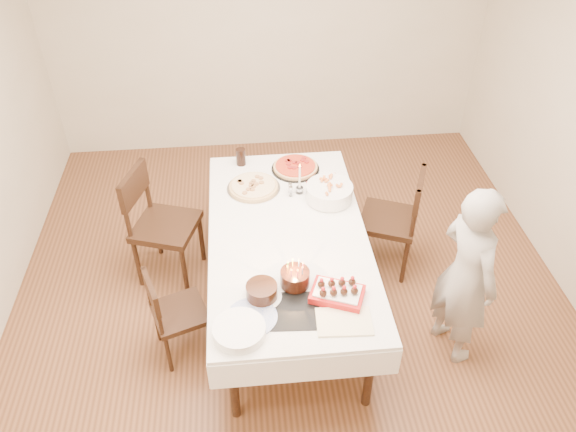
{
  "coord_description": "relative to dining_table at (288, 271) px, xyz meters",
  "views": [
    {
      "loc": [
        -0.34,
        -3.06,
        3.41
      ],
      "look_at": [
        -0.04,
        0.0,
        0.92
      ],
      "focal_mm": 35.0,
      "sensor_mm": 36.0,
      "label": 1
    }
  ],
  "objects": [
    {
      "name": "person",
      "position": [
        1.16,
        -0.51,
        0.34
      ],
      "size": [
        0.5,
        0.61,
        1.44
      ],
      "primitive_type": "imported",
      "rotation": [
        0.0,
        0.0,
        1.91
      ],
      "color": "#A7A39E",
      "rests_on": "floor"
    },
    {
      "name": "birthday_cake",
      "position": [
        -0.0,
        -0.51,
        0.47
      ],
      "size": [
        0.24,
        0.24,
        0.17
      ],
      "primitive_type": "cylinder",
      "rotation": [
        0.0,
        0.0,
        -0.31
      ],
      "color": "#32160D",
      "rests_on": "dining_table"
    },
    {
      "name": "chair_left_dessert",
      "position": [
        -0.8,
        -0.35,
        0.01
      ],
      "size": [
        0.5,
        0.5,
        0.77
      ],
      "primitive_type": null,
      "rotation": [
        0.0,
        0.0,
        3.49
      ],
      "color": "#321D10",
      "rests_on": "floor"
    },
    {
      "name": "plate_stack",
      "position": [
        -0.38,
        -0.88,
        0.41
      ],
      "size": [
        0.38,
        0.38,
        0.07
      ],
      "primitive_type": "cylinder",
      "rotation": [
        0.0,
        0.0,
        0.21
      ],
      "color": "white",
      "rests_on": "dining_table"
    },
    {
      "name": "pizza_pepperoni",
      "position": [
        0.14,
        0.82,
        0.4
      ],
      "size": [
        0.44,
        0.44,
        0.04
      ],
      "primitive_type": "cylinder",
      "rotation": [
        0.0,
        0.0,
        0.09
      ],
      "color": "red",
      "rests_on": "dining_table"
    },
    {
      "name": "dining_table",
      "position": [
        0.0,
        0.0,
        0.0
      ],
      "size": [
        1.38,
        2.26,
        0.75
      ],
      "primitive_type": "cube",
      "rotation": [
        0.0,
        0.0,
        -0.12
      ],
      "color": "white",
      "rests_on": "floor"
    },
    {
      "name": "strawberry_box",
      "position": [
        0.25,
        -0.64,
        0.42
      ],
      "size": [
        0.39,
        0.33,
        0.08
      ],
      "primitive_type": null,
      "rotation": [
        0.0,
        0.0,
        -0.39
      ],
      "color": "#B01514",
      "rests_on": "dining_table"
    },
    {
      "name": "shaker_pair",
      "position": [
        0.07,
        0.46,
        0.42
      ],
      "size": [
        0.1,
        0.1,
        0.09
      ],
      "primitive_type": null,
      "rotation": [
        0.0,
        0.0,
        0.36
      ],
      "color": "white",
      "rests_on": "dining_table"
    },
    {
      "name": "red_placemat",
      "position": [
        0.34,
        0.6,
        0.38
      ],
      "size": [
        0.27,
        0.27,
        0.01
      ],
      "primitive_type": "cube",
      "rotation": [
        0.0,
        0.0,
        0.02
      ],
      "color": "#B21E1E",
      "rests_on": "dining_table"
    },
    {
      "name": "chair_left_savory",
      "position": [
        -0.94,
        0.48,
        0.13
      ],
      "size": [
        0.65,
        0.65,
        1.01
      ],
      "primitive_type": null,
      "rotation": [
        0.0,
        0.0,
        2.82
      ],
      "color": "#321D10",
      "rests_on": "floor"
    },
    {
      "name": "pasta_bowl",
      "position": [
        0.36,
        0.39,
        0.44
      ],
      "size": [
        0.41,
        0.41,
        0.12
      ],
      "primitive_type": "cylinder",
      "rotation": [
        0.0,
        0.0,
        -0.14
      ],
      "color": "white",
      "rests_on": "dining_table"
    },
    {
      "name": "layer_cake",
      "position": [
        -0.23,
        -0.59,
        0.43
      ],
      "size": [
        0.27,
        0.27,
        0.1
      ],
      "primitive_type": "cylinder",
      "rotation": [
        0.0,
        0.0,
        -0.06
      ],
      "color": "black",
      "rests_on": "dining_table"
    },
    {
      "name": "china_plate",
      "position": [
        -0.3,
        -0.76,
        0.38
      ],
      "size": [
        0.38,
        0.38,
        0.01
      ],
      "primitive_type": "cylinder",
      "rotation": [
        0.0,
        0.0,
        0.22
      ],
      "color": "white",
      "rests_on": "dining_table"
    },
    {
      "name": "wall_back",
      "position": [
        0.04,
        2.5,
        0.98
      ],
      "size": [
        4.5,
        0.04,
        2.7
      ],
      "primitive_type": "cube",
      "color": "beige",
      "rests_on": "floor"
    },
    {
      "name": "taper_candle",
      "position": [
        0.14,
        0.5,
        0.51
      ],
      "size": [
        0.07,
        0.07,
        0.28
      ],
      "primitive_type": "cylinder",
      "rotation": [
        0.0,
        0.0,
        0.18
      ],
      "color": "white",
      "rests_on": "dining_table"
    },
    {
      "name": "box_lid",
      "position": [
        0.26,
        -0.85,
        0.38
      ],
      "size": [
        0.35,
        0.24,
        0.03
      ],
      "primitive_type": "cube",
      "rotation": [
        0.0,
        0.0,
        -0.06
      ],
      "color": "beige",
      "rests_on": "dining_table"
    },
    {
      "name": "cola_glass",
      "position": [
        -0.31,
        0.95,
        0.45
      ],
      "size": [
        0.09,
        0.09,
        0.15
      ],
      "primitive_type": "cylinder",
      "rotation": [
        0.0,
        0.0,
        -0.18
      ],
      "color": "black",
      "rests_on": "dining_table"
    },
    {
      "name": "pizza_white",
      "position": [
        -0.22,
        0.58,
        0.4
      ],
      "size": [
        0.44,
        0.44,
        0.04
      ],
      "primitive_type": "cylinder",
      "rotation": [
        0.0,
        0.0,
        -0.02
      ],
      "color": "beige",
      "rests_on": "dining_table"
    },
    {
      "name": "cake_board",
      "position": [
        -0.03,
        -0.73,
        0.38
      ],
      "size": [
        0.34,
        0.34,
        0.01
      ],
      "primitive_type": "cube",
      "rotation": [
        0.0,
        0.0,
        -0.06
      ],
      "color": "black",
      "rests_on": "dining_table"
    },
    {
      "name": "floor",
      "position": [
        0.04,
        -0.0,
        -0.38
      ],
      "size": [
        5.0,
        5.0,
        0.0
      ],
      "primitive_type": "plane",
      "color": "#52301C",
      "rests_on": "ground"
    },
    {
      "name": "chair_right_savory",
      "position": [
        0.87,
        0.42,
        0.1
      ],
      "size": [
        0.64,
        0.64,
        0.96
      ],
      "primitive_type": null,
      "rotation": [
        0.0,
        0.0,
        -0.39
      ],
      "color": "#321D10",
      "rests_on": "floor"
    }
  ]
}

